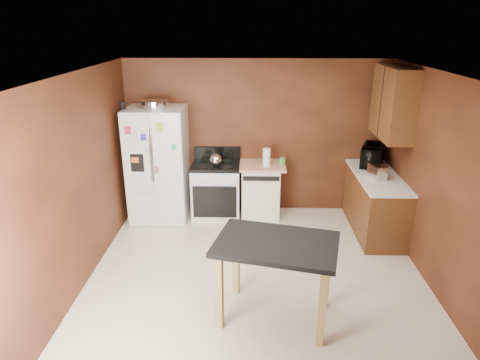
{
  "coord_description": "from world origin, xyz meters",
  "views": [
    {
      "loc": [
        -0.09,
        -4.53,
        3.03
      ],
      "look_at": [
        -0.23,
        0.85,
        1.03
      ],
      "focal_mm": 32.0,
      "sensor_mm": 36.0,
      "label": 1
    }
  ],
  "objects_px": {
    "gas_range": "(216,189)",
    "pen_cup": "(123,105)",
    "roasting_pan": "(155,104)",
    "refrigerator": "(158,164)",
    "microwave": "(372,156)",
    "toaster": "(377,172)",
    "paper_towel": "(267,157)",
    "island": "(276,254)",
    "kettle": "(216,160)",
    "green_canister": "(282,161)",
    "dishwasher": "(260,190)"
  },
  "relations": [
    {
      "from": "refrigerator",
      "to": "microwave",
      "type": "bearing_deg",
      "value": 0.75
    },
    {
      "from": "green_canister",
      "to": "toaster",
      "type": "bearing_deg",
      "value": -26.58
    },
    {
      "from": "pen_cup",
      "to": "roasting_pan",
      "type": "bearing_deg",
      "value": 21.2
    },
    {
      "from": "island",
      "to": "kettle",
      "type": "bearing_deg",
      "value": 108.36
    },
    {
      "from": "island",
      "to": "green_canister",
      "type": "bearing_deg",
      "value": 84.86
    },
    {
      "from": "pen_cup",
      "to": "paper_towel",
      "type": "relative_size",
      "value": 0.41
    },
    {
      "from": "dishwasher",
      "to": "kettle",
      "type": "bearing_deg",
      "value": -168.76
    },
    {
      "from": "microwave",
      "to": "toaster",
      "type": "bearing_deg",
      "value": -165.12
    },
    {
      "from": "toaster",
      "to": "dishwasher",
      "type": "height_order",
      "value": "toaster"
    },
    {
      "from": "roasting_pan",
      "to": "dishwasher",
      "type": "distance_m",
      "value": 2.15
    },
    {
      "from": "gas_range",
      "to": "dishwasher",
      "type": "bearing_deg",
      "value": 1.94
    },
    {
      "from": "paper_towel",
      "to": "toaster",
      "type": "bearing_deg",
      "value": -19.53
    },
    {
      "from": "pen_cup",
      "to": "microwave",
      "type": "height_order",
      "value": "pen_cup"
    },
    {
      "from": "island",
      "to": "dishwasher",
      "type": "bearing_deg",
      "value": 92.36
    },
    {
      "from": "kettle",
      "to": "microwave",
      "type": "relative_size",
      "value": 0.36
    },
    {
      "from": "gas_range",
      "to": "pen_cup",
      "type": "bearing_deg",
      "value": -172.82
    },
    {
      "from": "island",
      "to": "refrigerator",
      "type": "bearing_deg",
      "value": 124.65
    },
    {
      "from": "roasting_pan",
      "to": "gas_range",
      "type": "distance_m",
      "value": 1.66
    },
    {
      "from": "pen_cup",
      "to": "refrigerator",
      "type": "relative_size",
      "value": 0.06
    },
    {
      "from": "green_canister",
      "to": "gas_range",
      "type": "bearing_deg",
      "value": -177.62
    },
    {
      "from": "microwave",
      "to": "refrigerator",
      "type": "relative_size",
      "value": 0.3
    },
    {
      "from": "green_canister",
      "to": "dishwasher",
      "type": "bearing_deg",
      "value": -176.7
    },
    {
      "from": "toaster",
      "to": "kettle",
      "type": "bearing_deg",
      "value": 152.27
    },
    {
      "from": "paper_towel",
      "to": "microwave",
      "type": "distance_m",
      "value": 1.65
    },
    {
      "from": "paper_towel",
      "to": "microwave",
      "type": "relative_size",
      "value": 0.51
    },
    {
      "from": "kettle",
      "to": "microwave",
      "type": "height_order",
      "value": "microwave"
    },
    {
      "from": "refrigerator",
      "to": "gas_range",
      "type": "bearing_deg",
      "value": 3.81
    },
    {
      "from": "roasting_pan",
      "to": "green_canister",
      "type": "relative_size",
      "value": 4.05
    },
    {
      "from": "roasting_pan",
      "to": "gas_range",
      "type": "height_order",
      "value": "roasting_pan"
    },
    {
      "from": "kettle",
      "to": "refrigerator",
      "type": "xyz_separation_m",
      "value": [
        -0.92,
        0.06,
        -0.1
      ]
    },
    {
      "from": "dishwasher",
      "to": "refrigerator",
      "type": "bearing_deg",
      "value": -177.01
    },
    {
      "from": "pen_cup",
      "to": "refrigerator",
      "type": "height_order",
      "value": "pen_cup"
    },
    {
      "from": "roasting_pan",
      "to": "green_canister",
      "type": "height_order",
      "value": "roasting_pan"
    },
    {
      "from": "dishwasher",
      "to": "green_canister",
      "type": "bearing_deg",
      "value": 3.3
    },
    {
      "from": "kettle",
      "to": "island",
      "type": "height_order",
      "value": "kettle"
    },
    {
      "from": "island",
      "to": "toaster",
      "type": "bearing_deg",
      "value": 51.68
    },
    {
      "from": "roasting_pan",
      "to": "paper_towel",
      "type": "bearing_deg",
      "value": -1.94
    },
    {
      "from": "roasting_pan",
      "to": "refrigerator",
      "type": "height_order",
      "value": "roasting_pan"
    },
    {
      "from": "roasting_pan",
      "to": "paper_towel",
      "type": "xyz_separation_m",
      "value": [
        1.72,
        -0.06,
        -0.82
      ]
    },
    {
      "from": "dishwasher",
      "to": "island",
      "type": "bearing_deg",
      "value": -87.64
    },
    {
      "from": "pen_cup",
      "to": "toaster",
      "type": "xyz_separation_m",
      "value": [
        3.73,
        -0.44,
        -0.86
      ]
    },
    {
      "from": "kettle",
      "to": "paper_towel",
      "type": "bearing_deg",
      "value": 4.35
    },
    {
      "from": "paper_towel",
      "to": "island",
      "type": "distance_m",
      "value": 2.53
    },
    {
      "from": "pen_cup",
      "to": "gas_range",
      "type": "distance_m",
      "value": 1.95
    },
    {
      "from": "roasting_pan",
      "to": "refrigerator",
      "type": "bearing_deg",
      "value": -90.34
    },
    {
      "from": "green_canister",
      "to": "dishwasher",
      "type": "relative_size",
      "value": 0.12
    },
    {
      "from": "green_canister",
      "to": "toaster",
      "type": "relative_size",
      "value": 0.38
    },
    {
      "from": "green_canister",
      "to": "microwave",
      "type": "xyz_separation_m",
      "value": [
        1.4,
        -0.06,
        0.11
      ]
    },
    {
      "from": "microwave",
      "to": "refrigerator",
      "type": "distance_m",
      "value": 3.37
    },
    {
      "from": "roasting_pan",
      "to": "pen_cup",
      "type": "xyz_separation_m",
      "value": [
        -0.45,
        -0.17,
        0.0
      ]
    }
  ]
}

